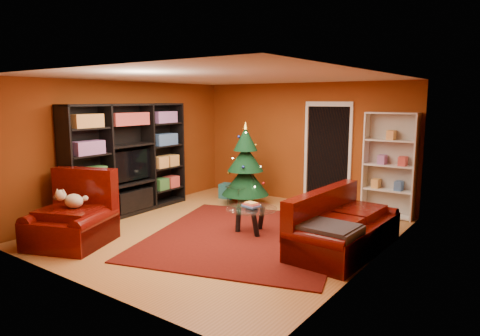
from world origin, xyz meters
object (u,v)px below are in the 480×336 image
Objects in this scene: gift_box_teal at (228,191)px; sofa at (345,221)px; armchair at (70,216)px; coffee_table at (252,220)px; christmas_tree at (245,165)px; acrylic_chair at (240,187)px; gift_box_green at (246,200)px; white_bookshelf at (390,165)px; dog at (74,201)px; gift_box_red at (240,196)px; media_unit at (129,159)px; rug at (245,236)px.

gift_box_teal is 3.95m from sofa.
armchair is 1.38× the size of coffee_table.
christmas_tree reaches higher than acrylic_chair.
christmas_tree is 3.23m from sofa.
gift_box_green is 0.12× the size of white_bookshelf.
gift_box_teal is 0.82× the size of dog.
gift_box_green is at bearing 55.60° from armchair.
dog reaches higher than gift_box_teal.
christmas_tree reaches higher than gift_box_red.
christmas_tree is 7.50× the size of gift_box_red.
gift_box_red is 0.12× the size of white_bookshelf.
gift_box_red is at bearing 62.26° from dog.
christmas_tree is (1.44, 1.93, -0.21)m from media_unit.
christmas_tree is 0.50m from acrylic_chair.
coffee_table is at bearing -51.96° from gift_box_green.
acrylic_chair is at bearing -90.58° from christmas_tree.
acrylic_chair is at bearing -35.46° from gift_box_teal.
acrylic_chair reaches higher than gift_box_teal.
christmas_tree is at bearing 57.46° from armchair.
armchair is (-3.49, -4.53, -0.54)m from white_bookshelf.
christmas_tree is at bearing 51.16° from media_unit.
rug is 14.51× the size of gift_box_red.
white_bookshelf is at bearing 11.66° from gift_box_red.
acrylic_chair is at bearing 68.53° from sofa.
coffee_table is 1.02× the size of acrylic_chair.
coffee_table is at bearing 25.51° from armchair.
christmas_tree reaches higher than coffee_table.
white_bookshelf reaches higher than coffee_table.
sofa is at bearing -26.16° from gift_box_teal.
gift_box_green is (-1.17, 1.67, 0.12)m from rug.
gift_box_teal is (0.76, 2.20, -0.92)m from media_unit.
christmas_tree is 0.82m from gift_box_red.
gift_box_green is 0.29× the size of coffee_table.
white_bookshelf is at bearing 16.50° from christmas_tree.
gift_box_green is at bearing 47.52° from media_unit.
gift_box_teal reaches higher than gift_box_green.
armchair is (-1.98, -1.92, 0.45)m from rug.
media_unit reaches higher than coffee_table.
gift_box_red is (-1.54, 1.99, 0.11)m from rug.
rug is 13.89× the size of gift_box_green.
dog is (-0.41, -3.84, 0.57)m from gift_box_red.
dog is (0.03, 0.06, 0.23)m from armchair.
gift_box_green is at bearing 124.89° from rug.
media_unit is 1.34× the size of sofa.
coffee_table is (1.15, -1.47, 0.10)m from gift_box_green.
gift_box_teal is (-0.69, 0.28, -0.71)m from christmas_tree.
acrylic_chair is at bearing 56.86° from armchair.
media_unit reaches higher than white_bookshelf.
media_unit reaches higher than dog.
gift_box_green is at bearing 66.21° from sofa.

